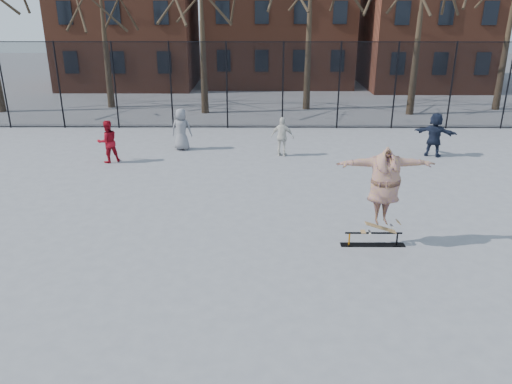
{
  "coord_description": "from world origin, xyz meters",
  "views": [
    {
      "loc": [
        0.12,
        -10.33,
        5.65
      ],
      "look_at": [
        0.03,
        1.5,
        1.13
      ],
      "focal_mm": 35.0,
      "sensor_mm": 36.0,
      "label": 1
    }
  ],
  "objects_px": {
    "skate_rail": "(373,240)",
    "bystander_red": "(108,142)",
    "skateboard": "(380,230)",
    "skater": "(384,192)",
    "bystander_white": "(282,137)",
    "bystander_grey": "(181,129)",
    "bystander_navy": "(435,135)"
  },
  "relations": [
    {
      "from": "skater",
      "to": "bystander_grey",
      "type": "relative_size",
      "value": 1.4
    },
    {
      "from": "bystander_grey",
      "to": "bystander_navy",
      "type": "xyz_separation_m",
      "value": [
        9.9,
        -0.84,
        0.02
      ]
    },
    {
      "from": "skateboard",
      "to": "bystander_grey",
      "type": "relative_size",
      "value": 0.51
    },
    {
      "from": "skateboard",
      "to": "skate_rail",
      "type": "bearing_deg",
      "value": 180.0
    },
    {
      "from": "bystander_white",
      "to": "skate_rail",
      "type": "bearing_deg",
      "value": 120.16
    },
    {
      "from": "bystander_navy",
      "to": "bystander_grey",
      "type": "bearing_deg",
      "value": 20.54
    },
    {
      "from": "bystander_navy",
      "to": "bystander_red",
      "type": "bearing_deg",
      "value": 29.4
    },
    {
      "from": "bystander_red",
      "to": "bystander_white",
      "type": "bearing_deg",
      "value": 154.21
    },
    {
      "from": "bystander_red",
      "to": "bystander_white",
      "type": "distance_m",
      "value": 6.58
    },
    {
      "from": "skate_rail",
      "to": "bystander_red",
      "type": "distance_m",
      "value": 10.86
    },
    {
      "from": "bystander_white",
      "to": "bystander_grey",
      "type": "bearing_deg",
      "value": 4.26
    },
    {
      "from": "skater",
      "to": "skate_rail",
      "type": "bearing_deg",
      "value": 177.34
    },
    {
      "from": "skate_rail",
      "to": "bystander_red",
      "type": "xyz_separation_m",
      "value": [
        -8.45,
        6.8,
        0.66
      ]
    },
    {
      "from": "bystander_white",
      "to": "bystander_red",
      "type": "bearing_deg",
      "value": 23.62
    },
    {
      "from": "skate_rail",
      "to": "skater",
      "type": "height_order",
      "value": "skater"
    },
    {
      "from": "bystander_grey",
      "to": "skate_rail",
      "type": "bearing_deg",
      "value": 131.65
    },
    {
      "from": "skate_rail",
      "to": "bystander_navy",
      "type": "relative_size",
      "value": 0.93
    },
    {
      "from": "bystander_red",
      "to": "bystander_navy",
      "type": "distance_m",
      "value": 12.42
    },
    {
      "from": "bystander_red",
      "to": "bystander_white",
      "type": "relative_size",
      "value": 1.04
    },
    {
      "from": "skateboard",
      "to": "bystander_red",
      "type": "height_order",
      "value": "bystander_red"
    },
    {
      "from": "skate_rail",
      "to": "bystander_white",
      "type": "height_order",
      "value": "bystander_white"
    },
    {
      "from": "skateboard",
      "to": "skater",
      "type": "bearing_deg",
      "value": 0.0
    },
    {
      "from": "bystander_navy",
      "to": "skater",
      "type": "bearing_deg",
      "value": 89.11
    },
    {
      "from": "skate_rail",
      "to": "bystander_navy",
      "type": "bearing_deg",
      "value": 62.8
    },
    {
      "from": "skater",
      "to": "bystander_red",
      "type": "distance_m",
      "value": 10.98
    },
    {
      "from": "skate_rail",
      "to": "skateboard",
      "type": "distance_m",
      "value": 0.31
    },
    {
      "from": "skater",
      "to": "bystander_navy",
      "type": "bearing_deg",
      "value": 61.07
    },
    {
      "from": "skate_rail",
      "to": "skateboard",
      "type": "bearing_deg",
      "value": 0.0
    },
    {
      "from": "bystander_grey",
      "to": "bystander_red",
      "type": "distance_m",
      "value": 3.02
    },
    {
      "from": "skateboard",
      "to": "skater",
      "type": "height_order",
      "value": "skater"
    },
    {
      "from": "skate_rail",
      "to": "bystander_grey",
      "type": "xyz_separation_m",
      "value": [
        -5.96,
        8.5,
        0.7
      ]
    },
    {
      "from": "skateboard",
      "to": "bystander_red",
      "type": "xyz_separation_m",
      "value": [
        -8.61,
        6.8,
        0.39
      ]
    }
  ]
}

